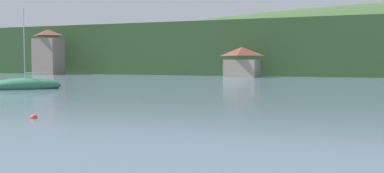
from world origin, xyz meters
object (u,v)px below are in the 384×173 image
Objects in this scene: shore_building_west at (48,53)px; mooring_buoy_near at (34,118)px; shore_building_westcentral at (242,62)px; sailboat_far_3 at (25,86)px.

shore_building_west is 86.39m from mooring_buoy_near.
shore_building_westcentral is at bearing 0.39° from shore_building_west.
mooring_buoy_near is (5.65, -67.42, -3.02)m from shore_building_westcentral.
sailboat_far_3 reaches higher than mooring_buoy_near.
sailboat_far_3 is 27.65m from mooring_buoy_near.
sailboat_far_3 is 23.11× the size of mooring_buoy_near.
sailboat_far_3 is at bearing -105.66° from shore_building_westcentral.
mooring_buoy_near is at bearing -51.08° from shore_building_west.
mooring_buoy_near is (54.17, -67.09, -5.34)m from shore_building_west.
shore_building_west reaches higher than shore_building_westcentral.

